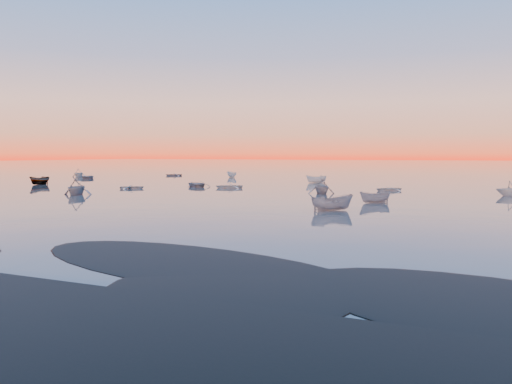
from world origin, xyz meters
The scene contains 5 objects.
ground centered at (0.00, 100.00, 0.00)m, with size 600.00×600.00×0.00m, color #665B55.
mud_lobes centered at (0.00, -1.00, 0.01)m, with size 140.00×6.00×0.07m, color black, non-canonical shape.
moored_fleet centered at (0.00, 53.00, 0.00)m, with size 124.00×58.00×1.20m, color beige, non-canonical shape.
boat_near_center centered at (8.36, 24.03, 0.00)m, with size 3.85×1.63×1.33m, color slate.
boat_near_right centered at (2.70, 41.17, 0.00)m, with size 4.00×1.80×1.40m, color slate.
Camera 1 is at (18.80, -16.92, 4.75)m, focal length 35.00 mm.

